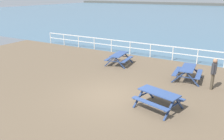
{
  "coord_description": "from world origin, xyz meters",
  "views": [
    {
      "loc": [
        5.32,
        -8.94,
        4.83
      ],
      "look_at": [
        -0.7,
        1.44,
        0.8
      ],
      "focal_mm": 36.92,
      "sensor_mm": 36.0,
      "label": 1
    }
  ],
  "objects_px": {
    "picnic_table_near_right": "(188,70)",
    "picnic_table_mid_centre": "(119,56)",
    "picnic_table_near_left": "(159,96)",
    "visitor": "(214,72)"
  },
  "relations": [
    {
      "from": "picnic_table_near_left",
      "to": "visitor",
      "type": "bearing_deg",
      "value": 78.08
    },
    {
      "from": "picnic_table_near_left",
      "to": "visitor",
      "type": "xyz_separation_m",
      "value": [
        1.72,
        3.47,
        0.36
      ]
    },
    {
      "from": "picnic_table_near_right",
      "to": "picnic_table_mid_centre",
      "type": "distance_m",
      "value": 4.95
    },
    {
      "from": "picnic_table_near_left",
      "to": "picnic_table_mid_centre",
      "type": "distance_m",
      "value": 6.71
    },
    {
      "from": "visitor",
      "to": "picnic_table_near_left",
      "type": "bearing_deg",
      "value": 65.55
    },
    {
      "from": "picnic_table_mid_centre",
      "to": "picnic_table_near_left",
      "type": "bearing_deg",
      "value": -142.66
    },
    {
      "from": "picnic_table_near_left",
      "to": "picnic_table_near_right",
      "type": "xyz_separation_m",
      "value": [
        0.3,
        4.18,
        0.0
      ]
    },
    {
      "from": "picnic_table_mid_centre",
      "to": "visitor",
      "type": "relative_size",
      "value": 1.17
    },
    {
      "from": "picnic_table_near_left",
      "to": "visitor",
      "type": "relative_size",
      "value": 1.28
    },
    {
      "from": "picnic_table_near_right",
      "to": "picnic_table_near_left",
      "type": "bearing_deg",
      "value": 171.39
    }
  ]
}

